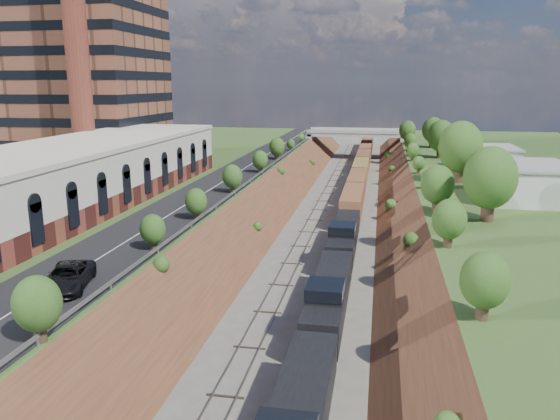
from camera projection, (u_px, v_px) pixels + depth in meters
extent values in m
cube|color=#416027|center=(120.00, 191.00, 83.82)|extent=(44.00, 180.00, 5.00)
cube|color=brown|center=(260.00, 212.00, 80.50)|extent=(10.00, 180.00, 10.00)
cube|color=brown|center=(413.00, 219.00, 76.61)|extent=(10.00, 180.00, 10.00)
cube|color=gray|center=(317.00, 214.00, 79.00)|extent=(1.58, 180.00, 0.18)
cube|color=gray|center=(353.00, 216.00, 78.08)|extent=(1.58, 180.00, 0.18)
cube|color=black|center=(230.00, 178.00, 80.14)|extent=(8.00, 180.00, 0.10)
cube|color=#99999E|center=(257.00, 175.00, 79.31)|extent=(0.06, 171.00, 0.30)
cube|color=maroon|center=(69.00, 198.00, 61.05)|extent=(14.00, 62.00, 2.20)
cube|color=silver|center=(66.00, 169.00, 60.31)|extent=(14.00, 62.00, 4.30)
cube|color=silver|center=(64.00, 147.00, 59.76)|extent=(14.30, 62.30, 0.50)
cube|color=brown|center=(83.00, 32.00, 91.67)|extent=(22.00, 22.00, 44.00)
cylinder|color=maroon|center=(76.00, 36.00, 75.39)|extent=(3.20, 3.20, 40.00)
cube|color=gray|center=(310.00, 145.00, 139.25)|extent=(1.50, 8.00, 6.20)
cube|color=gray|center=(402.00, 147.00, 135.19)|extent=(1.50, 8.00, 6.20)
cube|color=gray|center=(356.00, 134.00, 136.51)|extent=(24.00, 8.00, 1.00)
cube|color=gray|center=(356.00, 132.00, 132.50)|extent=(24.00, 0.30, 0.80)
cube|color=gray|center=(357.00, 129.00, 140.16)|extent=(24.00, 0.30, 0.80)
cube|color=silver|center=(527.00, 183.00, 65.15)|extent=(9.00, 12.00, 4.00)
cube|color=silver|center=(488.00, 160.00, 86.35)|extent=(8.00, 10.00, 3.60)
cylinder|color=#473323|center=(488.00, 208.00, 54.97)|extent=(1.30, 1.30, 2.62)
ellipsoid|color=#315B20|center=(490.00, 178.00, 54.25)|extent=(5.25, 5.25, 6.30)
cylinder|color=#473323|center=(134.00, 261.00, 41.06)|extent=(0.66, 0.66, 1.22)
ellipsoid|color=#315B20|center=(133.00, 242.00, 40.73)|extent=(2.45, 2.45, 2.94)
cube|color=black|center=(329.00, 296.00, 43.33)|extent=(2.72, 16.29, 2.50)
cube|color=black|center=(344.00, 237.00, 59.89)|extent=(2.72, 16.29, 2.50)
cube|color=brown|center=(363.00, 160.00, 117.42)|extent=(2.72, 102.05, 3.26)
imported|color=black|center=(68.00, 277.00, 36.77)|extent=(4.14, 6.30, 1.61)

